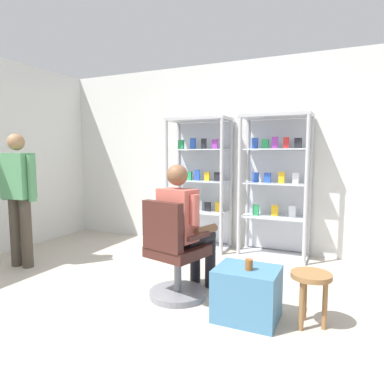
{
  "coord_description": "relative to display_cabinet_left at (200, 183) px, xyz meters",
  "views": [
    {
      "loc": [
        1.44,
        -1.87,
        1.39
      ],
      "look_at": [
        -0.01,
        1.3,
        1.0
      ],
      "focal_mm": 32.02,
      "sensor_mm": 36.0,
      "label": 1
    }
  ],
  "objects": [
    {
      "name": "display_cabinet_left",
      "position": [
        0.0,
        0.0,
        0.0
      ],
      "size": [
        0.9,
        0.45,
        1.9
      ],
      "color": "#B7B7BC",
      "rests_on": "ground"
    },
    {
      "name": "office_chair",
      "position": [
        0.51,
        -1.82,
        -0.57
      ],
      "size": [
        0.62,
        0.59,
        0.96
      ],
      "color": "slate",
      "rests_on": "ground"
    },
    {
      "name": "ground_plane",
      "position": [
        0.55,
        -2.76,
        -0.96
      ],
      "size": [
        7.2,
        7.2,
        0.0
      ],
      "primitive_type": "plane",
      "color": "#B2A899"
    },
    {
      "name": "display_cabinet_right",
      "position": [
        1.1,
        0.0,
        0.0
      ],
      "size": [
        0.9,
        0.45,
        1.9
      ],
      "color": "#B7B7BC",
      "rests_on": "ground"
    },
    {
      "name": "seated_shopkeeper",
      "position": [
        0.55,
        -1.66,
        -0.25
      ],
      "size": [
        0.55,
        0.62,
        1.29
      ],
      "color": "black",
      "rests_on": "ground"
    },
    {
      "name": "standing_customer",
      "position": [
        -1.65,
        -1.76,
        -0.03
      ],
      "size": [
        0.52,
        0.24,
        1.63
      ],
      "color": "#3F382D",
      "rests_on": "ground"
    },
    {
      "name": "storage_crate",
      "position": [
        1.26,
        -1.93,
        -0.74
      ],
      "size": [
        0.52,
        0.43,
        0.44
      ],
      "primitive_type": "cube",
      "color": "teal",
      "rests_on": "ground"
    },
    {
      "name": "wooden_stool",
      "position": [
        1.75,
        -1.84,
        -0.61
      ],
      "size": [
        0.32,
        0.32,
        0.44
      ],
      "color": "olive",
      "rests_on": "ground"
    },
    {
      "name": "back_wall",
      "position": [
        0.55,
        0.24,
        0.39
      ],
      "size": [
        6.0,
        0.1,
        2.7
      ],
      "primitive_type": "cube",
      "color": "silver",
      "rests_on": "ground"
    },
    {
      "name": "tea_glass",
      "position": [
        1.28,
        -1.96,
        -0.48
      ],
      "size": [
        0.06,
        0.06,
        0.09
      ],
      "primitive_type": "cylinder",
      "color": "brown",
      "rests_on": "storage_crate"
    }
  ]
}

